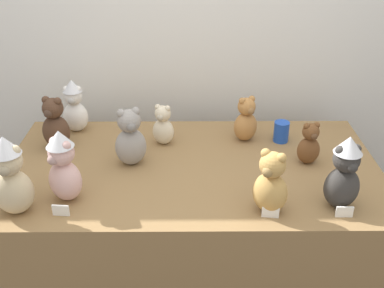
# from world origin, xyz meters

# --- Properties ---
(wall_back) EXTENTS (7.00, 0.08, 2.60)m
(wall_back) POSITION_xyz_m (0.00, 1.00, 1.30)
(wall_back) COLOR white
(wall_back) RESTS_ON ground_plane
(display_table) EXTENTS (1.81, 0.99, 0.78)m
(display_table) POSITION_xyz_m (0.00, 0.25, 0.39)
(display_table) COLOR olive
(display_table) RESTS_ON ground_plane
(teddy_bear_chestnut) EXTENTS (0.13, 0.11, 0.22)m
(teddy_bear_chestnut) POSITION_xyz_m (0.56, 0.28, 0.88)
(teddy_bear_chestnut) COLOR brown
(teddy_bear_chestnut) RESTS_ON display_table
(teddy_bear_charcoal) EXTENTS (0.17, 0.15, 0.33)m
(teddy_bear_charcoal) POSITION_xyz_m (0.62, -0.08, 0.94)
(teddy_bear_charcoal) COLOR #383533
(teddy_bear_charcoal) RESTS_ON display_table
(teddy_bear_cocoa) EXTENTS (0.17, 0.16, 0.28)m
(teddy_bear_cocoa) POSITION_xyz_m (-0.69, 0.45, 0.91)
(teddy_bear_cocoa) COLOR #4C3323
(teddy_bear_cocoa) RESTS_ON display_table
(teddy_bear_cream) EXTENTS (0.14, 0.13, 0.22)m
(teddy_bear_cream) POSITION_xyz_m (-0.15, 0.48, 0.89)
(teddy_bear_cream) COLOR beige
(teddy_bear_cream) RESTS_ON display_table
(teddy_bear_honey) EXTENTS (0.19, 0.18, 0.28)m
(teddy_bear_honey) POSITION_xyz_m (0.32, -0.11, 0.91)
(teddy_bear_honey) COLOR tan
(teddy_bear_honey) RESTS_ON display_table
(teddy_bear_sand) EXTENTS (0.17, 0.15, 0.35)m
(teddy_bear_sand) POSITION_xyz_m (-0.72, -0.11, 0.95)
(teddy_bear_sand) COLOR #CCB78E
(teddy_bear_sand) RESTS_ON display_table
(teddy_bear_snow) EXTENTS (0.14, 0.12, 0.30)m
(teddy_bear_snow) POSITION_xyz_m (-0.64, 0.63, 0.93)
(teddy_bear_snow) COLOR white
(teddy_bear_snow) RESTS_ON display_table
(teddy_bear_ash) EXTENTS (0.18, 0.17, 0.29)m
(teddy_bear_ash) POSITION_xyz_m (-0.29, 0.28, 0.92)
(teddy_bear_ash) COLOR gray
(teddy_bear_ash) RESTS_ON display_table
(teddy_bear_blush) EXTENTS (0.19, 0.19, 0.33)m
(teddy_bear_blush) POSITION_xyz_m (-0.54, -0.02, 0.94)
(teddy_bear_blush) COLOR beige
(teddy_bear_blush) RESTS_ON display_table
(teddy_bear_caramel) EXTENTS (0.16, 0.15, 0.25)m
(teddy_bear_caramel) POSITION_xyz_m (0.28, 0.52, 0.90)
(teddy_bear_caramel) COLOR #B27A42
(teddy_bear_caramel) RESTS_ON display_table
(party_cup_blue) EXTENTS (0.08, 0.08, 0.11)m
(party_cup_blue) POSITION_xyz_m (0.47, 0.50, 0.84)
(party_cup_blue) COLOR blue
(party_cup_blue) RESTS_ON display_table
(name_card_front_left) EXTENTS (0.07, 0.01, 0.05)m
(name_card_front_left) POSITION_xyz_m (-0.54, -0.14, 0.81)
(name_card_front_left) COLOR white
(name_card_front_left) RESTS_ON display_table
(name_card_front_middle) EXTENTS (0.07, 0.01, 0.05)m
(name_card_front_middle) POSITION_xyz_m (0.62, -0.16, 0.81)
(name_card_front_middle) COLOR white
(name_card_front_middle) RESTS_ON display_table
(name_card_front_right) EXTENTS (0.07, 0.02, 0.05)m
(name_card_front_right) POSITION_xyz_m (0.32, -0.16, 0.81)
(name_card_front_right) COLOR white
(name_card_front_right) RESTS_ON display_table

